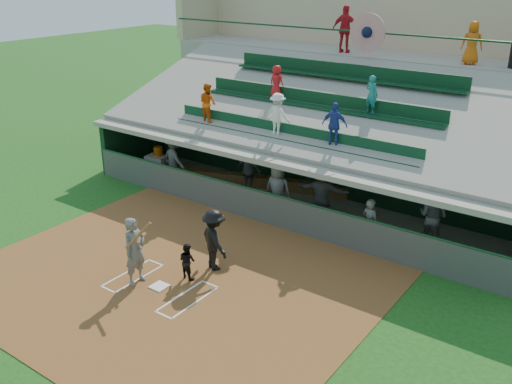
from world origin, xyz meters
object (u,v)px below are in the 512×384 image
Objects in this scene: batter_at_plate at (135,251)px; water_cooler at (158,151)px; white_table at (157,164)px; catcher at (187,261)px; home_plate at (159,286)px.

batter_at_plate is 5.33× the size of water_cooler.
batter_at_plate is at bearing -49.30° from water_cooler.
water_cooler is at bearing 65.09° from white_table.
catcher is 2.84× the size of water_cooler.
white_table is at bearing -35.21° from catcher.
catcher is at bearing -48.05° from white_table.
water_cooler is (-6.36, 6.46, 0.93)m from home_plate.
water_cooler reaches higher than white_table.
batter_at_plate reaches higher than white_table.
batter_at_plate is at bearing -166.15° from home_plate.
batter_at_plate is 2.30× the size of white_table.
white_table is at bearing 134.95° from home_plate.
water_cooler is (-5.69, 6.62, -0.02)m from batter_at_plate.
water_cooler reaches higher than catcher.
home_plate is at bearing 13.85° from batter_at_plate.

